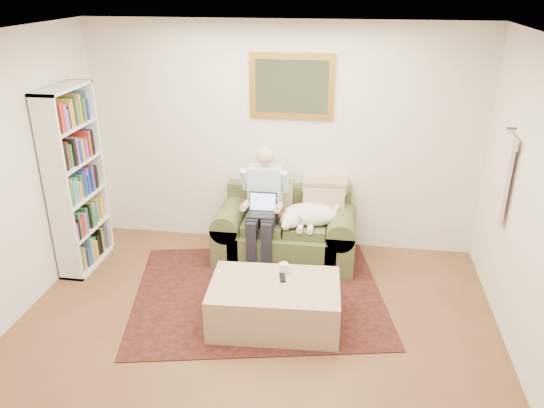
% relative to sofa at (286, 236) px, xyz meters
% --- Properties ---
extents(room_shell, '(4.51, 5.00, 2.61)m').
position_rel_sofa_xyz_m(room_shell, '(-0.11, -1.71, 1.03)').
color(room_shell, brown).
rests_on(room_shell, ground).
extents(rug, '(2.86, 2.48, 0.01)m').
position_rel_sofa_xyz_m(rug, '(-0.17, -0.81, -0.27)').
color(rug, black).
rests_on(rug, room_shell).
extents(sofa, '(1.57, 0.80, 0.94)m').
position_rel_sofa_xyz_m(sofa, '(0.00, 0.00, 0.00)').
color(sofa, '#535D31').
rests_on(sofa, room_shell).
extents(seated_man, '(0.52, 0.74, 1.32)m').
position_rel_sofa_xyz_m(seated_man, '(-0.24, -0.14, 0.39)').
color(seated_man, '#8CCBD8').
rests_on(seated_man, sofa).
extents(laptop, '(0.30, 0.24, 0.22)m').
position_rel_sofa_xyz_m(laptop, '(-0.24, -0.20, 0.42)').
color(laptop, black).
rests_on(laptop, seated_man).
extents(sleeping_dog, '(0.65, 0.41, 0.24)m').
position_rel_sofa_xyz_m(sleeping_dog, '(0.28, -0.08, 0.33)').
color(sleeping_dog, white).
rests_on(sleeping_dog, sofa).
extents(ottoman, '(1.22, 0.82, 0.43)m').
position_rel_sofa_xyz_m(ottoman, '(0.07, -1.29, -0.06)').
color(ottoman, tan).
rests_on(ottoman, room_shell).
extents(coffee_mug, '(0.08, 0.08, 0.10)m').
position_rel_sofa_xyz_m(coffee_mug, '(0.12, -1.08, 0.21)').
color(coffee_mug, white).
rests_on(coffee_mug, ottoman).
extents(tv_remote, '(0.08, 0.16, 0.02)m').
position_rel_sofa_xyz_m(tv_remote, '(0.12, -1.18, 0.17)').
color(tv_remote, black).
rests_on(tv_remote, ottoman).
extents(bookshelf, '(0.28, 0.80, 2.00)m').
position_rel_sofa_xyz_m(bookshelf, '(-2.21, -0.47, 0.73)').
color(bookshelf, white).
rests_on(bookshelf, room_shell).
extents(wall_mirror, '(0.94, 0.04, 0.72)m').
position_rel_sofa_xyz_m(wall_mirror, '(0.00, 0.40, 1.63)').
color(wall_mirror, gold).
rests_on(wall_mirror, room_shell).
extents(hanging_shirt, '(0.06, 0.52, 0.90)m').
position_rel_sofa_xyz_m(hanging_shirt, '(2.08, -0.47, 1.08)').
color(hanging_shirt, '#F8CDD2').
rests_on(hanging_shirt, room_shell).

